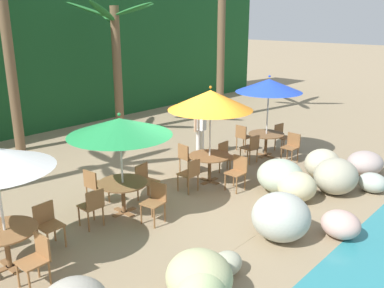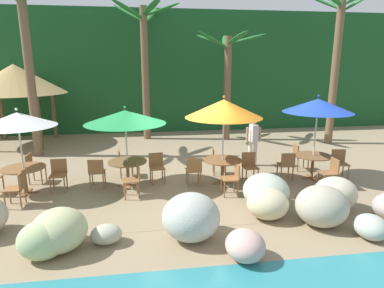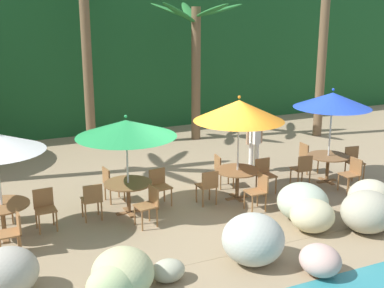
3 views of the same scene
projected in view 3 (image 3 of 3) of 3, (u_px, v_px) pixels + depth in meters
name	position (u px, v px, depth m)	size (l,w,h in m)	color
ground_plane	(193.00, 205.00, 12.04)	(120.00, 120.00, 0.00)	#937F60
terrace_deck	(193.00, 205.00, 12.04)	(18.00, 5.20, 0.01)	#937F60
foliage_backdrop	(95.00, 50.00, 19.15)	(28.00, 2.40, 6.00)	#194C23
rock_seawall	(232.00, 242.00, 9.31)	(12.29, 3.26, 0.94)	#B4C489
dining_table_white	(2.00, 210.00, 10.16)	(1.10, 1.10, 0.74)	brown
chair_white_seaward	(45.00, 206.00, 10.63)	(0.44, 0.44, 0.87)	olive
chair_white_right	(13.00, 230.00, 9.49)	(0.44, 0.43, 0.87)	olive
umbrella_green	(126.00, 128.00, 11.04)	(2.25, 2.25, 2.31)	silver
dining_table_green	(128.00, 188.00, 11.41)	(1.10, 1.10, 0.74)	brown
chair_green_seaward	(159.00, 184.00, 11.95)	(0.47, 0.48, 0.87)	olive
chair_green_inland	(111.00, 182.00, 12.10)	(0.47, 0.46, 0.87)	olive
chair_green_left	(92.00, 199.00, 11.04)	(0.43, 0.44, 0.87)	olive
chair_green_right	(149.00, 203.00, 10.79)	(0.48, 0.48, 0.87)	olive
umbrella_orange	(239.00, 111.00, 11.88)	(2.18, 2.18, 2.58)	silver
dining_table_orange	(237.00, 175.00, 12.30)	(1.10, 1.10, 0.74)	brown
chair_orange_seaward	(264.00, 173.00, 12.75)	(0.43, 0.43, 0.87)	olive
chair_orange_inland	(221.00, 169.00, 13.08)	(0.47, 0.47, 0.87)	olive
chair_orange_left	(208.00, 185.00, 11.90)	(0.42, 0.43, 0.87)	olive
chair_orange_right	(259.00, 189.00, 11.61)	(0.43, 0.42, 0.87)	olive
umbrella_blue	(333.00, 100.00, 13.06)	(2.02, 2.02, 2.56)	silver
dining_table_blue	(328.00, 160.00, 13.49)	(1.10, 1.10, 0.74)	brown
chair_blue_seaward	(353.00, 160.00, 13.83)	(0.48, 0.48, 0.87)	olive
chair_blue_inland	(307.00, 155.00, 14.24)	(0.45, 0.44, 0.87)	olive
chair_blue_left	(303.00, 168.00, 13.14)	(0.45, 0.45, 0.87)	olive
chair_blue_right	(352.00, 172.00, 12.80)	(0.43, 0.42, 0.87)	olive
palm_tree_second	(86.00, 28.00, 16.17)	(3.02, 3.01, 6.05)	brown
palm_tree_third	(195.00, 48.00, 17.24)	(3.20, 3.25, 4.79)	brown
palm_tree_fourth	(324.00, 17.00, 17.49)	(3.44, 3.48, 6.48)	brown
waiter_in_white	(254.00, 139.00, 14.18)	(0.52, 0.35, 1.70)	white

